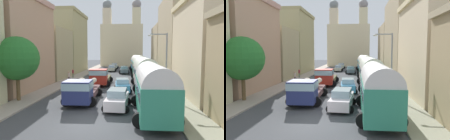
# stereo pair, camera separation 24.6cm
# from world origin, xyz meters

# --- Properties ---
(ground_plane) EXTENTS (154.00, 154.00, 0.00)m
(ground_plane) POSITION_xyz_m (0.00, 27.00, 0.00)
(ground_plane) COLOR #3F4144
(sidewalk_left) EXTENTS (2.50, 70.00, 0.14)m
(sidewalk_left) POSITION_xyz_m (-7.25, 27.00, 0.07)
(sidewalk_left) COLOR #A49689
(sidewalk_left) RESTS_ON ground
(sidewalk_right) EXTENTS (2.50, 70.00, 0.14)m
(sidewalk_right) POSITION_xyz_m (7.25, 27.00, 0.07)
(sidewalk_right) COLOR gray
(sidewalk_right) RESTS_ON ground
(building_left_1) EXTENTS (4.84, 11.21, 11.64)m
(building_left_1) POSITION_xyz_m (-10.70, 11.45, 5.85)
(building_left_1) COLOR tan
(building_left_1) RESTS_ON ground
(building_left_2) EXTENTS (4.58, 9.29, 8.84)m
(building_left_2) POSITION_xyz_m (-10.79, 22.53, 4.42)
(building_left_2) COLOR tan
(building_left_2) RESTS_ON ground
(building_left_3) EXTENTS (5.19, 13.57, 13.86)m
(building_left_3) POSITION_xyz_m (-10.86, 34.32, 6.96)
(building_left_3) COLOR tan
(building_left_3) RESTS_ON ground
(building_right_1) EXTENTS (5.73, 11.64, 10.46)m
(building_right_1) POSITION_xyz_m (11.10, 9.77, 5.26)
(building_right_1) COLOR beige
(building_right_1) RESTS_ON ground
(building_right_2) EXTENTS (5.46, 14.71, 13.90)m
(building_right_2) POSITION_xyz_m (11.23, 23.25, 6.95)
(building_right_2) COLOR tan
(building_right_2) RESTS_ON ground
(building_right_3) EXTENTS (4.11, 12.47, 10.95)m
(building_right_3) POSITION_xyz_m (10.55, 37.43, 5.47)
(building_right_3) COLOR tan
(building_right_3) RESTS_ON ground
(distant_church) EXTENTS (13.58, 7.82, 21.42)m
(distant_church) POSITION_xyz_m (-0.00, 56.31, 7.56)
(distant_church) COLOR beige
(distant_church) RESTS_ON ground
(parked_bus_0) EXTENTS (3.29, 8.59, 3.93)m
(parked_bus_0) POSITION_xyz_m (4.57, 2.49, 2.17)
(parked_bus_0) COLOR #308D6F
(parked_bus_0) RESTS_ON ground
(parked_bus_1) EXTENTS (3.51, 9.75, 4.08)m
(parked_bus_1) POSITION_xyz_m (4.71, 14.18, 2.24)
(parked_bus_1) COLOR silver
(parked_bus_1) RESTS_ON ground
(parked_bus_2) EXTENTS (3.43, 9.18, 4.11)m
(parked_bus_2) POSITION_xyz_m (4.64, 25.77, 2.26)
(parked_bus_2) COLOR #3B9C6F
(parked_bus_2) RESTS_ON ground
(parked_bus_3) EXTENTS (3.56, 9.13, 3.96)m
(parked_bus_3) POSITION_xyz_m (4.40, 37.50, 2.17)
(parked_bus_3) COLOR teal
(parked_bus_3) RESTS_ON ground
(cargo_truck_0) EXTENTS (3.29, 7.36, 2.34)m
(cargo_truck_0) POSITION_xyz_m (-1.64, 5.73, 1.25)
(cargo_truck_0) COLOR navy
(cargo_truck_0) RESTS_ON ground
(cargo_truck_1) EXTENTS (3.20, 7.36, 2.47)m
(cargo_truck_1) POSITION_xyz_m (-1.41, 15.91, 1.26)
(cargo_truck_1) COLOR #B5281C
(cargo_truck_1) RESTS_ON ground
(car_0) EXTENTS (2.24, 4.24, 1.53)m
(car_0) POSITION_xyz_m (-1.60, 36.89, 0.77)
(car_0) COLOR silver
(car_0) RESTS_ON ground
(car_1) EXTENTS (2.27, 3.61, 1.55)m
(car_1) POSITION_xyz_m (-1.59, 44.95, 0.79)
(car_1) COLOR silver
(car_1) RESTS_ON ground
(car_2) EXTENTS (2.42, 4.48, 1.67)m
(car_2) POSITION_xyz_m (1.79, 4.22, 0.83)
(car_2) COLOR silver
(car_2) RESTS_ON ground
(car_3) EXTENTS (2.38, 3.91, 1.64)m
(car_3) POSITION_xyz_m (1.94, 11.30, 0.82)
(car_3) COLOR #4194C9
(car_3) RESTS_ON ground
(car_4) EXTENTS (2.39, 4.37, 1.64)m
(car_4) POSITION_xyz_m (1.53, 32.13, 0.82)
(car_4) COLOR slate
(car_4) RESTS_ON ground
(pedestrian_0) EXTENTS (0.44, 0.44, 1.71)m
(pedestrian_0) POSITION_xyz_m (-7.43, 23.07, 0.98)
(pedestrian_0) COLOR slate
(pedestrian_0) RESTS_ON ground
(pedestrian_1) EXTENTS (0.36, 0.36, 1.78)m
(pedestrian_1) POSITION_xyz_m (-6.46, 17.40, 1.02)
(pedestrian_1) COLOR #4B4140
(pedestrian_1) RESTS_ON ground
(streetlamp_near) EXTENTS (1.97, 0.28, 6.67)m
(streetlamp_near) POSITION_xyz_m (6.23, 8.15, 4.01)
(streetlamp_near) COLOR gray
(streetlamp_near) RESTS_ON ground
(roadside_tree_0) EXTENTS (4.18, 4.18, 6.28)m
(roadside_tree_0) POSITION_xyz_m (-7.90, 5.73, 4.18)
(roadside_tree_0) COLOR brown
(roadside_tree_0) RESTS_ON ground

